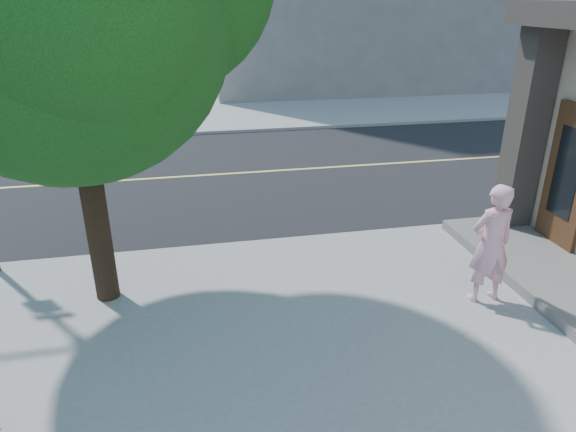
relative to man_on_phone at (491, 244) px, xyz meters
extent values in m
plane|color=black|center=(-7.77, 2.78, -1.07)|extent=(140.00, 140.00, 0.00)
cube|color=black|center=(-7.77, 7.28, -1.06)|extent=(140.00, 9.00, 0.01)
cube|color=gray|center=(5.73, 24.28, -1.01)|extent=(29.00, 25.00, 0.12)
cube|color=slate|center=(1.43, 0.58, -0.86)|extent=(1.60, 4.00, 0.18)
cube|color=#35302B|center=(1.93, 2.28, 1.15)|extent=(0.55, 0.55, 4.20)
cube|color=#422614|center=(2.19, 1.28, 0.45)|extent=(0.10, 1.00, 2.60)
imported|color=#E19FB3|center=(0.00, 0.00, 0.00)|extent=(0.72, 0.49, 1.90)
cylinder|color=black|center=(-5.74, 1.25, 0.81)|extent=(0.35, 0.35, 3.51)
sphere|color=#195116|center=(-5.74, 1.25, 3.15)|extent=(4.29, 4.29, 4.29)
camera|label=1|loc=(-4.35, -6.17, 3.41)|focal=32.14mm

